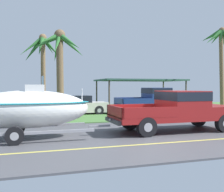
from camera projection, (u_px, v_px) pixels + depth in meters
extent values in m
cube|color=#4C4C51|center=(151.00, 135.00, 11.31)|extent=(36.00, 8.00, 0.06)
cube|color=#477538|center=(92.00, 111.00, 21.80)|extent=(36.00, 14.00, 0.11)
cube|color=#DBCC4C|center=(173.00, 142.00, 9.59)|extent=(34.20, 0.12, 0.01)
cube|color=maroon|center=(174.00, 117.00, 12.04)|extent=(5.69, 2.10, 0.22)
cube|color=maroon|center=(212.00, 109.00, 12.65)|extent=(1.59, 2.10, 0.38)
cube|color=maroon|center=(182.00, 103.00, 12.14)|extent=(1.71, 2.10, 1.08)
cube|color=black|center=(182.00, 96.00, 12.13)|extent=(1.73, 2.12, 0.38)
cube|color=#621111|center=(140.00, 115.00, 11.55)|extent=(2.39, 2.10, 0.04)
cube|color=maroon|center=(132.00, 109.00, 12.50)|extent=(2.39, 0.08, 0.45)
cube|color=maroon|center=(150.00, 113.00, 10.58)|extent=(2.39, 0.08, 0.45)
cube|color=maroon|center=(115.00, 111.00, 11.19)|extent=(0.08, 2.10, 0.45)
cube|color=#333338|center=(113.00, 121.00, 11.18)|extent=(0.12, 1.89, 0.16)
sphere|color=#B2B2B7|center=(110.00, 120.00, 11.14)|extent=(0.10, 0.10, 0.10)
cylinder|color=black|center=(198.00, 118.00, 13.54)|extent=(0.80, 0.28, 0.80)
cylinder|color=#9E9EA3|center=(198.00, 118.00, 13.54)|extent=(0.36, 0.29, 0.36)
cylinder|color=black|center=(224.00, 123.00, 11.75)|extent=(0.80, 0.28, 0.80)
cylinder|color=#9E9EA3|center=(224.00, 123.00, 11.75)|extent=(0.36, 0.29, 0.36)
cylinder|color=black|center=(130.00, 121.00, 12.42)|extent=(0.80, 0.28, 0.80)
cylinder|color=#9E9EA3|center=(130.00, 121.00, 12.42)|extent=(0.36, 0.29, 0.36)
cylinder|color=black|center=(147.00, 127.00, 10.63)|extent=(0.80, 0.28, 0.80)
cylinder|color=#9E9EA3|center=(147.00, 127.00, 10.63)|extent=(0.36, 0.29, 0.36)
cube|color=gray|center=(100.00, 126.00, 11.02)|extent=(0.90, 0.10, 0.08)
cube|color=gray|center=(29.00, 126.00, 11.04)|extent=(4.70, 0.12, 0.10)
cube|color=gray|center=(29.00, 133.00, 9.32)|extent=(4.70, 0.12, 0.10)
cylinder|color=black|center=(17.00, 128.00, 10.95)|extent=(0.64, 0.22, 0.64)
cylinder|color=#9E9EA3|center=(17.00, 128.00, 10.95)|extent=(0.29, 0.23, 0.29)
cylinder|color=black|center=(15.00, 136.00, 9.13)|extent=(0.64, 0.22, 0.64)
cylinder|color=#9E9EA3|center=(15.00, 136.00, 9.13)|extent=(0.29, 0.23, 0.29)
ellipsoid|color=white|center=(29.00, 109.00, 10.15)|extent=(4.60, 1.77, 1.44)
ellipsoid|color=teal|center=(29.00, 103.00, 10.14)|extent=(4.69, 1.81, 0.12)
cube|color=silver|center=(35.00, 93.00, 10.20)|extent=(0.70, 0.60, 0.65)
cube|color=slate|center=(43.00, 81.00, 10.27)|extent=(0.06, 0.56, 0.36)
cylinder|color=silver|center=(82.00, 95.00, 10.75)|extent=(0.04, 0.04, 0.50)
cube|color=navy|center=(152.00, 105.00, 19.95)|extent=(5.32, 2.01, 0.22)
cube|color=navy|center=(174.00, 101.00, 20.51)|extent=(1.49, 2.01, 0.38)
cube|color=navy|center=(156.00, 96.00, 20.03)|extent=(1.59, 2.01, 1.19)
cube|color=black|center=(156.00, 91.00, 20.02)|extent=(1.61, 2.03, 0.38)
cube|color=#112047|center=(133.00, 104.00, 19.48)|extent=(2.23, 2.01, 0.04)
cube|color=navy|center=(128.00, 100.00, 20.40)|extent=(2.23, 0.08, 0.45)
cube|color=navy|center=(138.00, 102.00, 18.56)|extent=(2.23, 0.08, 0.45)
cube|color=navy|center=(119.00, 101.00, 19.15)|extent=(0.08, 2.01, 0.45)
cube|color=#333338|center=(117.00, 107.00, 19.14)|extent=(0.12, 1.81, 0.16)
sphere|color=#B2B2B7|center=(116.00, 106.00, 19.10)|extent=(0.10, 0.10, 0.10)
cylinder|color=black|center=(168.00, 107.00, 21.36)|extent=(0.80, 0.28, 0.80)
cylinder|color=#9E9EA3|center=(168.00, 107.00, 21.36)|extent=(0.36, 0.29, 0.36)
cylinder|color=black|center=(180.00, 108.00, 19.65)|extent=(0.80, 0.28, 0.80)
cylinder|color=#9E9EA3|center=(180.00, 108.00, 19.65)|extent=(0.36, 0.29, 0.36)
cylinder|color=black|center=(127.00, 108.00, 20.31)|extent=(0.80, 0.28, 0.80)
cylinder|color=#9E9EA3|center=(127.00, 108.00, 20.31)|extent=(0.36, 0.29, 0.36)
cylinder|color=black|center=(136.00, 110.00, 18.61)|extent=(0.80, 0.28, 0.80)
cylinder|color=#9E9EA3|center=(136.00, 110.00, 18.61)|extent=(0.36, 0.29, 0.36)
cube|color=#234C89|center=(17.00, 109.00, 17.62)|extent=(4.62, 1.80, 0.70)
cube|color=black|center=(13.00, 100.00, 17.53)|extent=(2.59, 1.66, 0.50)
cylinder|color=black|center=(41.00, 110.00, 18.87)|extent=(0.66, 0.22, 0.66)
cylinder|color=#9E9EA3|center=(41.00, 110.00, 18.87)|extent=(0.30, 0.23, 0.30)
cylinder|color=black|center=(42.00, 112.00, 17.32)|extent=(0.66, 0.22, 0.66)
cylinder|color=#9E9EA3|center=(42.00, 112.00, 17.32)|extent=(0.30, 0.23, 0.30)
cube|color=beige|center=(76.00, 107.00, 19.10)|extent=(4.46, 1.75, 0.70)
cube|color=black|center=(73.00, 99.00, 19.01)|extent=(2.50, 1.61, 0.50)
cylinder|color=black|center=(94.00, 109.00, 20.31)|extent=(0.66, 0.22, 0.66)
cylinder|color=#9E9EA3|center=(94.00, 109.00, 20.31)|extent=(0.30, 0.23, 0.30)
cylinder|color=black|center=(99.00, 110.00, 18.81)|extent=(0.66, 0.22, 0.66)
cylinder|color=#9E9EA3|center=(99.00, 110.00, 18.81)|extent=(0.30, 0.23, 0.30)
cylinder|color=black|center=(53.00, 110.00, 19.40)|extent=(0.66, 0.22, 0.66)
cylinder|color=#9E9EA3|center=(53.00, 110.00, 19.40)|extent=(0.30, 0.23, 0.30)
cylinder|color=black|center=(55.00, 112.00, 17.90)|extent=(0.66, 0.22, 0.66)
cylinder|color=#9E9EA3|center=(55.00, 112.00, 17.90)|extent=(0.30, 0.23, 0.30)
cylinder|color=#4C4238|center=(163.00, 93.00, 28.50)|extent=(0.14, 0.14, 2.55)
cylinder|color=#4C4238|center=(186.00, 95.00, 24.40)|extent=(0.14, 0.14, 2.55)
cylinder|color=#4C4238|center=(97.00, 94.00, 26.30)|extent=(0.14, 0.14, 2.55)
cylinder|color=#4C4238|center=(109.00, 95.00, 22.20)|extent=(0.14, 0.14, 2.55)
cube|color=#2D5647|center=(140.00, 80.00, 25.30)|extent=(7.86, 4.80, 0.14)
cylinder|color=brown|center=(43.00, 76.00, 19.80)|extent=(0.34, 0.64, 5.66)
cone|color=#286028|center=(50.00, 46.00, 19.89)|extent=(1.38, 0.39, 1.52)
cone|color=#286028|center=(48.00, 46.00, 20.43)|extent=(1.22, 1.56, 1.29)
cone|color=#286028|center=(41.00, 47.00, 20.47)|extent=(0.65, 1.91, 1.44)
cone|color=#286028|center=(34.00, 49.00, 19.74)|extent=(1.74, 0.95, 2.00)
cone|color=#286028|center=(32.00, 46.00, 19.24)|extent=(1.89, 0.88, 1.65)
cone|color=#286028|center=(41.00, 43.00, 19.13)|extent=(0.74, 1.53, 1.36)
cone|color=#286028|center=(49.00, 45.00, 19.42)|extent=(1.18, 1.24, 1.34)
sphere|color=brown|center=(43.00, 37.00, 19.70)|extent=(0.55, 0.55, 0.55)
cylinder|color=brown|center=(60.00, 77.00, 16.57)|extent=(0.43, 0.83, 5.23)
cone|color=#2D6B2D|center=(72.00, 46.00, 16.79)|extent=(1.75, 0.52, 1.52)
cone|color=#2D6B2D|center=(67.00, 42.00, 17.13)|extent=(1.36, 1.37, 1.00)
cone|color=#2D6B2D|center=(57.00, 49.00, 17.18)|extent=(0.67, 1.83, 1.80)
cone|color=#2D6B2D|center=(47.00, 42.00, 16.46)|extent=(1.83, 0.87, 1.19)
cone|color=#2D6B2D|center=(50.00, 39.00, 16.04)|extent=(1.53, 0.97, 0.97)
cone|color=#2D6B2D|center=(57.00, 43.00, 15.94)|extent=(0.82, 1.40, 1.45)
cone|color=#2D6B2D|center=(69.00, 42.00, 15.89)|extent=(1.35, 1.90, 1.31)
sphere|color=brown|center=(60.00, 35.00, 16.48)|extent=(0.69, 0.69, 0.69)
cylinder|color=brown|center=(222.00, 71.00, 22.37)|extent=(0.33, 0.66, 6.73)
cone|color=#2D6B2D|center=(223.00, 38.00, 22.65)|extent=(1.08, 0.98, 1.36)
cone|color=#2D6B2D|center=(216.00, 37.00, 23.03)|extent=(0.49, 1.75, 1.19)
cone|color=#2D6B2D|center=(212.00, 36.00, 22.68)|extent=(1.57, 1.64, 1.17)
cone|color=#2D6B2D|center=(214.00, 37.00, 21.89)|extent=(2.00, 0.68, 1.53)
cone|color=#2D6B2D|center=(221.00, 37.00, 21.81)|extent=(1.19, 1.14, 1.45)
sphere|color=brown|center=(222.00, 30.00, 22.26)|extent=(0.53, 0.53, 0.53)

